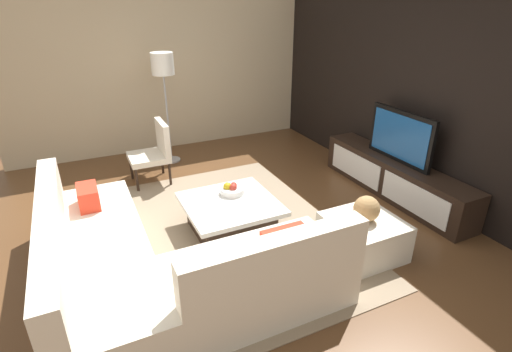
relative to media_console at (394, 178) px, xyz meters
name	(u,v)px	position (x,y,z in m)	size (l,w,h in m)	color
ground_plane	(226,238)	(0.00, -2.40, -0.25)	(14.00, 14.00, 0.00)	brown
feature_wall_back	(426,89)	(0.00, 0.30, 1.15)	(6.40, 0.12, 2.80)	black
side_wall_left	(163,66)	(-3.20, -2.20, 1.15)	(0.12, 5.20, 2.80)	#C6B28E
area_rug	(223,233)	(-0.10, -2.40, -0.24)	(3.33, 2.50, 0.01)	gray
media_console	(394,178)	(0.00, 0.00, 0.00)	(2.37, 0.43, 0.50)	black
television	(401,137)	(0.00, 0.00, 0.58)	(1.02, 0.06, 0.66)	black
sectional_couch	(154,264)	(0.53, -3.27, 0.04)	(2.51, 2.38, 0.85)	beige
coffee_table	(231,216)	(-0.10, -2.30, -0.05)	(0.98, 0.99, 0.38)	black
accent_chair_near	(155,149)	(-1.81, -2.74, 0.24)	(0.54, 0.53, 0.87)	black
floor_lamp	(163,70)	(-2.48, -2.37, 1.19)	(0.33, 0.33, 1.70)	#A5A5AA
ottoman	(363,237)	(0.87, -1.23, -0.05)	(0.70, 0.70, 0.40)	beige
fruit_bowl	(232,190)	(-0.28, -2.20, 0.18)	(0.28, 0.28, 0.14)	silver
decorative_ball	(367,209)	(0.87, -1.23, 0.28)	(0.26, 0.26, 0.26)	#AD8451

